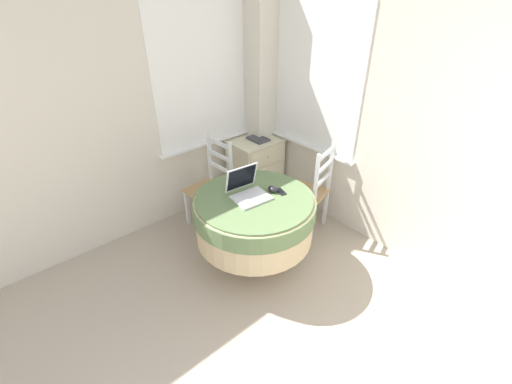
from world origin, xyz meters
name	(u,v)px	position (x,y,z in m)	size (l,w,h in m)	color
corner_room_shell	(277,130)	(1.30, 2.10, 1.28)	(4.44, 5.15, 2.55)	beige
round_dining_table	(254,215)	(1.02, 2.07, 0.57)	(1.06, 1.06, 0.74)	#4C3D2D
laptop	(248,191)	(1.00, 2.13, 0.80)	(0.33, 0.33, 0.25)	silver
computer_mouse	(273,189)	(1.21, 2.04, 0.77)	(0.07, 0.10, 0.05)	black
cell_phone	(281,191)	(1.26, 1.99, 0.75)	(0.08, 0.13, 0.01)	black
dining_chair_near_back_window	(212,187)	(1.11, 2.87, 0.46)	(0.42, 0.42, 0.98)	tan
dining_chair_near_right_window	(310,192)	(1.83, 2.12, 0.46)	(0.49, 0.50, 0.98)	tan
corner_cabinet	(255,168)	(1.85, 3.02, 0.37)	(0.59, 0.47, 0.74)	beige
book_on_cabinet	(258,139)	(1.87, 3.00, 0.75)	(0.17, 0.24, 0.02)	#3F3F44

